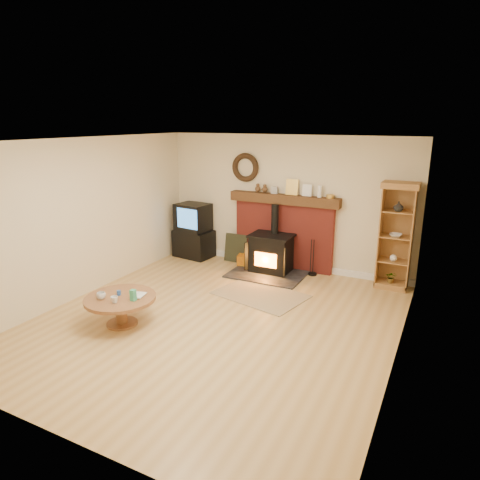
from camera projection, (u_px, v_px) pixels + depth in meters
The scene contains 11 objects.
ground at pixel (217, 320), 6.33m from camera, with size 5.50×5.50×0.00m, color #B48A4B.
room_shell at pixel (217, 205), 5.95m from camera, with size 5.02×5.52×2.61m.
chimney_breast at pixel (283, 228), 8.40m from camera, with size 2.20×0.22×1.78m.
wood_stove at pixel (271, 254), 8.23m from camera, with size 1.40×1.00×1.31m.
area_rug at pixel (260, 295), 7.25m from camera, with size 1.45×1.00×0.01m, color brown.
tv_unit at pixel (194, 232), 9.15m from camera, with size 0.85×0.64×1.16m.
curio_cabinet at pixel (396, 236), 7.35m from camera, with size 0.60×0.43×1.87m.
firelog_box at pixel (247, 261), 8.65m from camera, with size 0.37×0.23×0.23m, color yellow.
leaning_painting at pixel (236, 248), 8.87m from camera, with size 0.49×0.03×0.59m, color black.
fire_tools at pixel (312, 270), 8.15m from camera, with size 0.16×0.16×0.70m.
coffee_table at pixel (120, 302), 6.11m from camera, with size 1.01×1.01×0.59m.
Camera 1 is at (2.90, -4.99, 2.87)m, focal length 32.00 mm.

